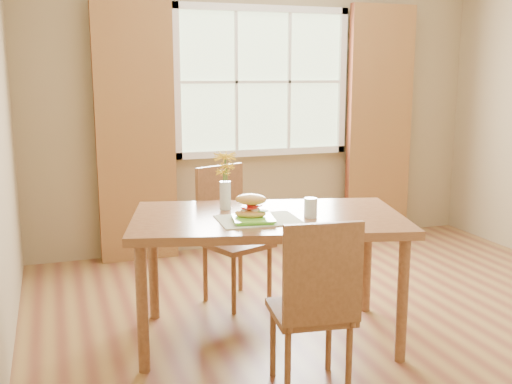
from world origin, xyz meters
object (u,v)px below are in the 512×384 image
Objects in this scene: dining_table at (268,228)px; flower_vase at (225,175)px; chair_far at (230,228)px; chair_near at (315,300)px; water_glass at (311,208)px; croissant_sandwich at (251,206)px.

dining_table is 4.91× the size of flower_vase.
chair_far is 2.68× the size of flower_vase.
chair_far is (-0.02, 1.39, 0.02)m from chair_near.
chair_near is at bearing -111.41° from water_glass.
dining_table is at bearing -50.45° from flower_vase.
dining_table is at bearing -109.45° from chair_far.
croissant_sandwich is at bearing 108.80° from chair_near.
chair_near reaches higher than dining_table.
water_glass is at bearing -17.58° from dining_table.
flower_vase reaches higher than water_glass.
chair_far is at bearing 70.91° from flower_vase.
water_glass is at bearing 22.38° from croissant_sandwich.
chair_far is at bearing 106.43° from water_glass.
croissant_sandwich is 0.62× the size of flower_vase.
flower_vase reaches higher than chair_near.
water_glass is (0.22, 0.57, 0.32)m from chair_near.
croissant_sandwich reaches higher than chair_near.
flower_vase is at bearing 138.17° from water_glass.
flower_vase is at bearing 129.15° from croissant_sandwich.
chair_far reaches higher than chair_near.
chair_near is 2.59× the size of flower_vase.
chair_near is 0.71m from croissant_sandwich.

